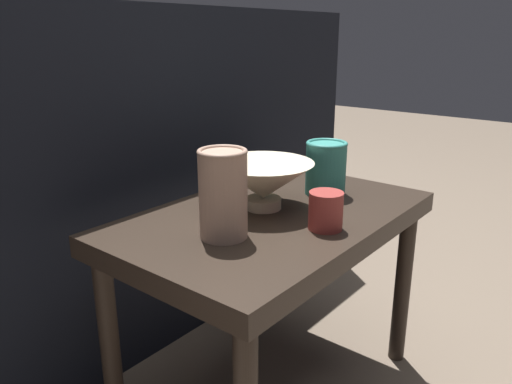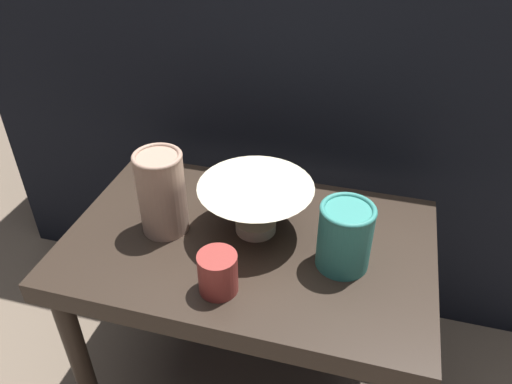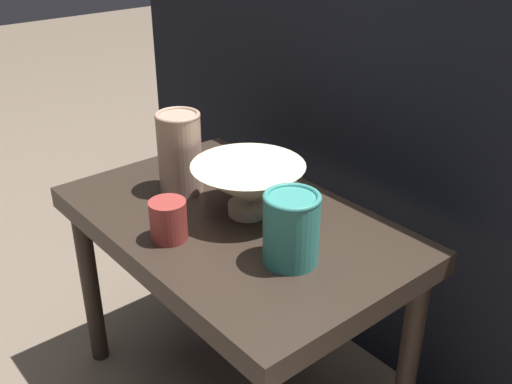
# 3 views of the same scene
# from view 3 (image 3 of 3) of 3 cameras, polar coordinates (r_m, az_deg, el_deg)

# --- Properties ---
(table) EXTENTS (0.63, 0.40, 0.41)m
(table) POSITION_cam_3_polar(r_m,az_deg,el_deg) (1.07, -2.06, -4.88)
(table) COLOR #2D231C
(table) RESTS_ON ground_plane
(couch_backdrop) EXTENTS (1.47, 0.50, 0.80)m
(couch_backdrop) POSITION_cam_3_polar(r_m,az_deg,el_deg) (1.41, 15.67, 4.29)
(couch_backdrop) COLOR black
(couch_backdrop) RESTS_ON ground_plane
(bowl) EXTENTS (0.20, 0.20, 0.09)m
(bowl) POSITION_cam_3_polar(r_m,az_deg,el_deg) (1.03, -0.75, 0.67)
(bowl) COLOR beige
(bowl) RESTS_ON table
(vase_textured_left) EXTENTS (0.08, 0.08, 0.15)m
(vase_textured_left) POSITION_cam_3_polar(r_m,az_deg,el_deg) (1.11, -7.29, 3.88)
(vase_textured_left) COLOR tan
(vase_textured_left) RESTS_ON table
(vase_colorful_right) EXTENTS (0.09, 0.09, 0.11)m
(vase_colorful_right) POSITION_cam_3_polar(r_m,az_deg,el_deg) (0.90, 3.37, -3.38)
(vase_colorful_right) COLOR teal
(vase_colorful_right) RESTS_ON table
(cup) EXTENTS (0.06, 0.06, 0.07)m
(cup) POSITION_cam_3_polar(r_m,az_deg,el_deg) (0.97, -8.34, -2.68)
(cup) COLOR maroon
(cup) RESTS_ON table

